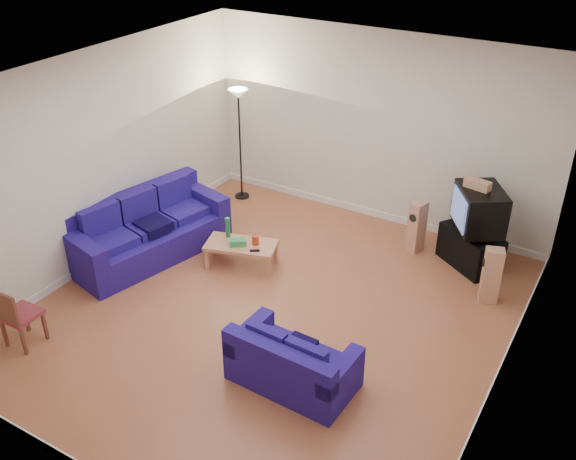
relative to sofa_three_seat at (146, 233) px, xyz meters
The scene contains 16 objects.
room 2.80m from the sofa_three_seat, ahead, with size 6.01×6.51×3.21m.
sofa_three_seat is the anchor object (origin of this frame).
sofa_loveseat 3.71m from the sofa_three_seat, 22.08° to the right, with size 1.48×0.87×0.72m.
coffee_table 1.55m from the sofa_three_seat, 17.07° to the left, with size 1.17×0.82×0.38m.
bottle 1.32m from the sofa_three_seat, 24.08° to the left, with size 0.07×0.07×0.32m, color #197233.
tissue_box 1.52m from the sofa_three_seat, 14.99° to the left, with size 0.24×0.13×0.10m, color green.
red_canister 1.77m from the sofa_three_seat, 18.17° to the left, with size 0.10×0.10×0.14m, color red.
remote 1.82m from the sofa_three_seat, 12.07° to the left, with size 0.15×0.05×0.02m, color black.
tv_stand 4.99m from the sofa_three_seat, 26.65° to the left, with size 0.94×0.52×0.58m, color black.
av_receiver 5.02m from the sofa_three_seat, 26.24° to the left, with size 0.44×0.36×0.10m, color black.
television 5.05m from the sofa_three_seat, 26.08° to the left, with size 0.94×1.00×0.63m.
centre_speaker 5.04m from the sofa_three_seat, 26.44° to the left, with size 0.38×0.15×0.13m, color tan.
speaker_left 4.23m from the sofa_three_seat, 31.71° to the left, with size 0.26×0.30×0.85m.
speaker_right 5.18m from the sofa_three_seat, 16.38° to the left, with size 0.30×0.26×0.83m.
floor_lamp 2.74m from the sofa_three_seat, 85.89° to the left, with size 0.35×0.35×2.04m.
dining_chair 2.53m from the sofa_three_seat, 86.98° to the right, with size 0.43×0.43×0.88m.
Camera 1 is at (3.78, -5.99, 5.34)m, focal length 40.00 mm.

